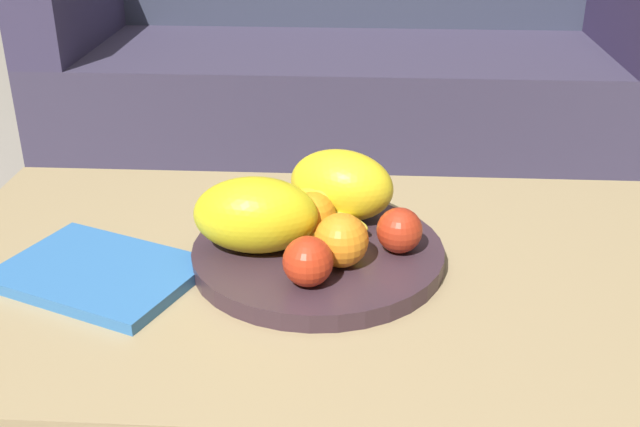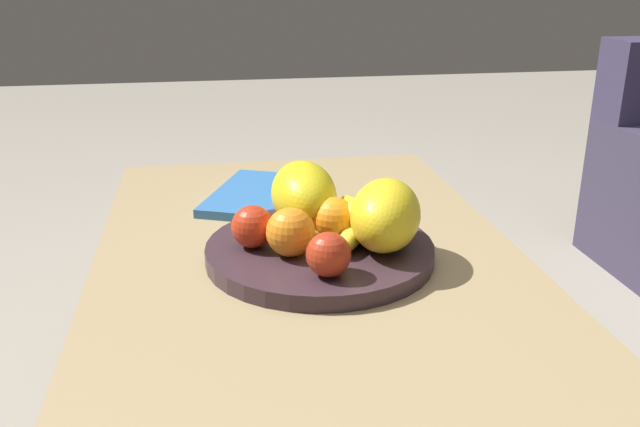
{
  "view_description": "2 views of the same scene",
  "coord_description": "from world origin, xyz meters",
  "views": [
    {
      "loc": [
        0.06,
        -0.91,
        0.92
      ],
      "look_at": [
        0.0,
        0.01,
        0.47
      ],
      "focal_mm": 43.18,
      "sensor_mm": 36.0,
      "label": 1
    },
    {
      "loc": [
        0.95,
        -0.14,
        0.83
      ],
      "look_at": [
        0.0,
        0.01,
        0.47
      ],
      "focal_mm": 38.72,
      "sensor_mm": 36.0,
      "label": 2
    }
  ],
  "objects": [
    {
      "name": "apple_front",
      "position": [
        -0.01,
        -0.09,
        0.45
      ],
      "size": [
        0.06,
        0.06,
        0.06
      ],
      "primitive_type": "sphere",
      "color": "red",
      "rests_on": "fruit_bowl"
    },
    {
      "name": "melon_smaller_beside",
      "position": [
        0.03,
        0.11,
        0.47
      ],
      "size": [
        0.18,
        0.15,
        0.1
      ],
      "primitive_type": "ellipsoid",
      "rotation": [
        0.0,
        0.0,
        -0.35
      ],
      "color": "yellow",
      "rests_on": "fruit_bowl"
    },
    {
      "name": "fruit_bowl",
      "position": [
        0.0,
        0.01,
        0.41
      ],
      "size": [
        0.34,
        0.34,
        0.03
      ],
      "primitive_type": "cylinder",
      "color": "#3A2830",
      "rests_on": "coffee_table"
    },
    {
      "name": "magazine",
      "position": [
        -0.29,
        -0.05,
        0.4
      ],
      "size": [
        0.3,
        0.26,
        0.02
      ],
      "primitive_type": "cube",
      "rotation": [
        0.0,
        0.0,
        -0.39
      ],
      "color": "#3371B8",
      "rests_on": "coffee_table"
    },
    {
      "name": "apple_left",
      "position": [
        0.11,
        0.01,
        0.45
      ],
      "size": [
        0.06,
        0.06,
        0.06
      ],
      "primitive_type": "sphere",
      "color": "#B83118",
      "rests_on": "fruit_bowl"
    },
    {
      "name": "banana_bunch",
      "position": [
        -0.0,
        0.07,
        0.45
      ],
      "size": [
        0.15,
        0.15,
        0.06
      ],
      "color": "yellow",
      "rests_on": "fruit_bowl"
    },
    {
      "name": "orange_left",
      "position": [
        0.03,
        -0.04,
        0.46
      ],
      "size": [
        0.07,
        0.07,
        0.07
      ],
      "primitive_type": "sphere",
      "color": "orange",
      "rests_on": "fruit_bowl"
    },
    {
      "name": "orange_front",
      "position": [
        -0.01,
        0.04,
        0.45
      ],
      "size": [
        0.07,
        0.07,
        0.07
      ],
      "primitive_type": "sphere",
      "color": "orange",
      "rests_on": "fruit_bowl"
    },
    {
      "name": "coffee_table",
      "position": [
        0.0,
        0.0,
        0.35
      ],
      "size": [
        1.1,
        0.66,
        0.39
      ],
      "color": "tan",
      "rests_on": "ground_plane"
    },
    {
      "name": "melon_large_front",
      "position": [
        -0.08,
        -0.0,
        0.47
      ],
      "size": [
        0.17,
        0.1,
        0.1
      ],
      "primitive_type": "ellipsoid",
      "rotation": [
        0.0,
        0.0,
        -0.0
      ],
      "color": "yellow",
      "rests_on": "fruit_bowl"
    }
  ]
}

